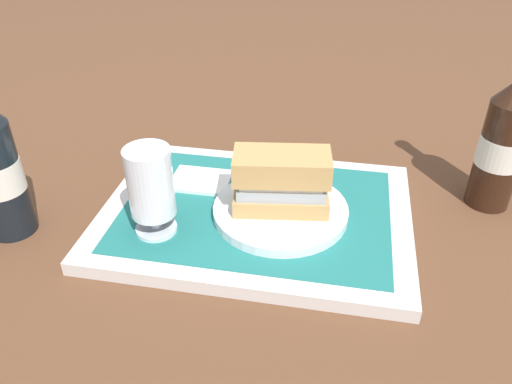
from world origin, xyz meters
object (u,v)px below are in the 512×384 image
at_px(beer_glass, 151,189).
at_px(plate, 280,211).
at_px(second_bottle, 503,142).
at_px(sandwich, 279,181).

bearing_deg(beer_glass, plate, -157.53).
bearing_deg(beer_glass, second_bottle, -158.15).
height_order(sandwich, second_bottle, second_bottle).
distance_m(plate, sandwich, 0.05).
xyz_separation_m(plate, beer_glass, (0.16, 0.07, 0.06)).
xyz_separation_m(sandwich, second_bottle, (-0.31, -0.12, 0.03)).
height_order(sandwich, beer_glass, beer_glass).
xyz_separation_m(beer_glass, second_bottle, (-0.46, -0.19, 0.02)).
relative_size(plate, second_bottle, 0.71).
height_order(plate, beer_glass, beer_glass).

